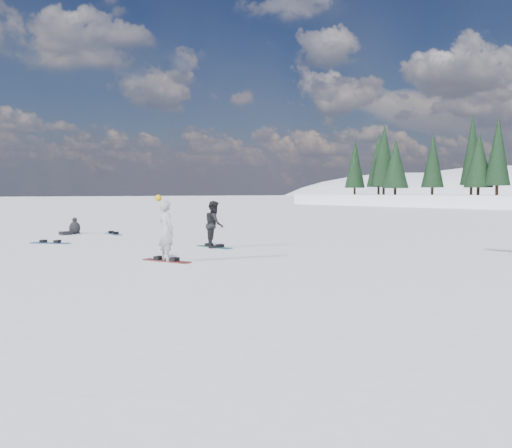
{
  "coord_description": "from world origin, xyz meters",
  "views": [
    {
      "loc": [
        14.76,
        -6.24,
        1.87
      ],
      "look_at": [
        5.29,
        1.12,
        1.1
      ],
      "focal_mm": 35.0,
      "sensor_mm": 36.0,
      "label": 1
    }
  ],
  "objects_px": {
    "snowboard_loose_a": "(50,243)",
    "snowboard_loose_c": "(113,234)",
    "snowboarder_woman": "(166,230)",
    "gear_bag": "(74,230)",
    "snowboarder_man": "(214,224)",
    "seated_rider": "(74,228)"
  },
  "relations": [
    {
      "from": "snowboard_loose_a",
      "to": "gear_bag",
      "type": "bearing_deg",
      "value": 110.69
    },
    {
      "from": "snowboarder_man",
      "to": "seated_rider",
      "type": "bearing_deg",
      "value": 46.61
    },
    {
      "from": "snowboarder_man",
      "to": "snowboard_loose_c",
      "type": "relative_size",
      "value": 1.05
    },
    {
      "from": "snowboarder_woman",
      "to": "seated_rider",
      "type": "xyz_separation_m",
      "value": [
        -10.29,
        0.84,
        -0.55
      ]
    },
    {
      "from": "snowboarder_man",
      "to": "snowboard_loose_c",
      "type": "bearing_deg",
      "value": 37.76
    },
    {
      "from": "snowboard_loose_a",
      "to": "snowboard_loose_c",
      "type": "relative_size",
      "value": 1.0
    },
    {
      "from": "seated_rider",
      "to": "gear_bag",
      "type": "bearing_deg",
      "value": 155.78
    },
    {
      "from": "snowboarder_man",
      "to": "seated_rider",
      "type": "xyz_separation_m",
      "value": [
        -8.23,
        -2.04,
        -0.5
      ]
    },
    {
      "from": "snowboarder_woman",
      "to": "gear_bag",
      "type": "xyz_separation_m",
      "value": [
        -10.99,
        1.09,
        -0.69
      ]
    },
    {
      "from": "snowboarder_woman",
      "to": "gear_bag",
      "type": "bearing_deg",
      "value": -4.8
    },
    {
      "from": "snowboard_loose_a",
      "to": "snowboard_loose_c",
      "type": "xyz_separation_m",
      "value": [
        -2.41,
        3.35,
        0.0
      ]
    },
    {
      "from": "gear_bag",
      "to": "snowboard_loose_c",
      "type": "xyz_separation_m",
      "value": [
        1.72,
        1.15,
        -0.14
      ]
    },
    {
      "from": "snowboarder_man",
      "to": "snowboard_loose_a",
      "type": "distance_m",
      "value": 6.29
    },
    {
      "from": "snowboarder_man",
      "to": "snowboard_loose_c",
      "type": "xyz_separation_m",
      "value": [
        -7.21,
        -0.64,
        -0.77
      ]
    },
    {
      "from": "gear_bag",
      "to": "snowboarder_woman",
      "type": "bearing_deg",
      "value": -5.67
    },
    {
      "from": "snowboard_loose_a",
      "to": "snowboard_loose_c",
      "type": "height_order",
      "value": "same"
    },
    {
      "from": "snowboarder_man",
      "to": "snowboard_loose_a",
      "type": "xyz_separation_m",
      "value": [
        -4.79,
        -3.99,
        -0.77
      ]
    },
    {
      "from": "snowboarder_man",
      "to": "seated_rider",
      "type": "height_order",
      "value": "snowboarder_man"
    },
    {
      "from": "snowboarder_woman",
      "to": "snowboard_loose_c",
      "type": "height_order",
      "value": "snowboarder_woman"
    },
    {
      "from": "snowboarder_woman",
      "to": "gear_bag",
      "type": "height_order",
      "value": "snowboarder_woman"
    },
    {
      "from": "snowboarder_woman",
      "to": "seated_rider",
      "type": "bearing_deg",
      "value": -3.81
    },
    {
      "from": "seated_rider",
      "to": "gear_bag",
      "type": "relative_size",
      "value": 2.01
    }
  ]
}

